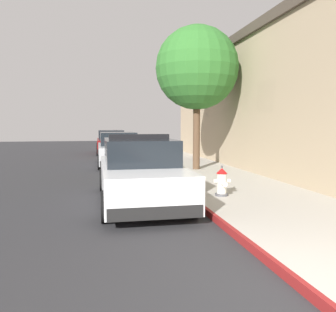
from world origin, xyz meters
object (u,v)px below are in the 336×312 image
street_tree (197,68)px  fire_hydrant (222,182)px  parked_car_dark_far (111,142)px  parked_car_silver_ahead (118,149)px  police_cruiser (140,172)px

street_tree → fire_hydrant: bearing=-99.2°
parked_car_dark_far → fire_hydrant: bearing=-82.3°
street_tree → parked_car_silver_ahead: bearing=130.8°
police_cruiser → street_tree: 6.63m
fire_hydrant → street_tree: size_ratio=0.13×
parked_car_dark_far → street_tree: street_tree is taller
police_cruiser → parked_car_dark_far: police_cruiser is taller
fire_hydrant → street_tree: bearing=80.8°
parked_car_silver_ahead → police_cruiser: bearing=-89.6°
parked_car_dark_far → fire_hydrant: size_ratio=6.37×
parked_car_silver_ahead → fire_hydrant: parked_car_silver_ahead is taller
parked_car_silver_ahead → fire_hydrant: 8.90m
police_cruiser → parked_car_silver_ahead: 8.31m
fire_hydrant → street_tree: 6.45m
parked_car_silver_ahead → parked_car_dark_far: bearing=90.5°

